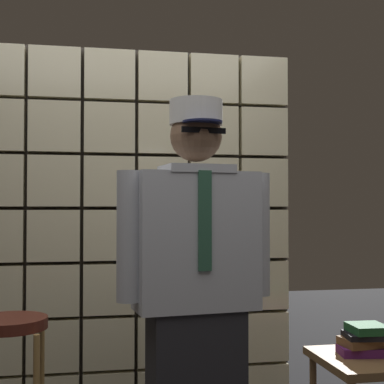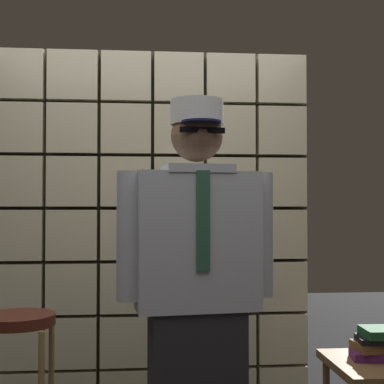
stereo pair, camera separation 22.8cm
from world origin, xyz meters
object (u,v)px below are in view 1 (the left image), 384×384
Objects in this scene: bar_stool at (8,363)px; side_table at (373,371)px; standing_person at (196,293)px; book_stack at (366,340)px.

bar_stool is 1.73m from side_table.
bar_stool reaches higher than side_table.
standing_person reaches higher than book_stack.
side_table is 0.15m from book_stack.
book_stack is at bearing 0.28° from bar_stool.
side_table is 1.94× the size of book_stack.
standing_person is at bearing -165.03° from book_stack.
bar_stool is 1.47× the size of side_table.
bar_stool is 2.84× the size of book_stack.
standing_person is 0.99m from book_stack.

